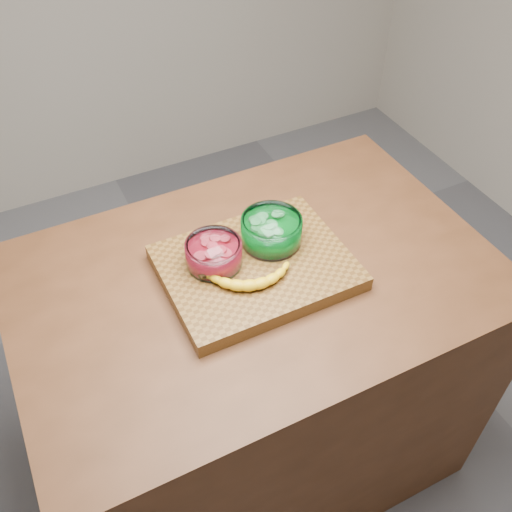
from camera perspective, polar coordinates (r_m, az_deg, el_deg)
name	(u,v)px	position (r m, az deg, el deg)	size (l,w,h in m)	color
ground	(256,445)	(2.16, 0.00, -18.38)	(3.50, 3.50, 0.00)	#5C5C61
counter	(256,375)	(1.77, 0.00, -11.79)	(1.20, 0.80, 0.90)	#4F2C17
cutting_board	(256,268)	(1.40, 0.00, -1.16)	(0.45, 0.35, 0.04)	brown
bowl_red	(214,254)	(1.37, -4.24, 0.23)	(0.14, 0.14, 0.06)	white
bowl_green	(271,231)	(1.42, 1.55, 2.54)	(0.15, 0.15, 0.07)	white
banana	(249,273)	(1.34, -0.69, -1.67)	(0.23, 0.14, 0.03)	yellow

